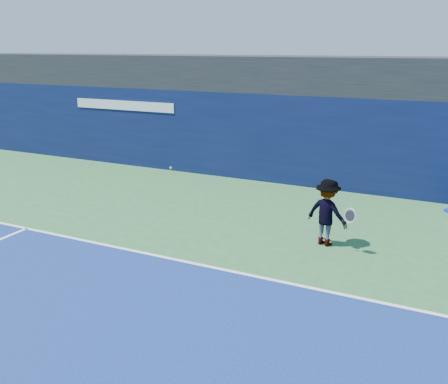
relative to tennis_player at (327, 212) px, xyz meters
The scene contains 6 objects.
ground 5.84m from the tennis_player, 112.54° to the right, with size 80.00×80.00×0.00m, color #2E6836.
baseline 3.32m from the tennis_player, 133.40° to the right, with size 24.00×0.10×0.01m, color white.
stadium_band 7.12m from the tennis_player, 109.82° to the left, with size 36.00×3.00×1.20m, color black.
back_wall_assembly 5.66m from the tennis_player, 113.32° to the left, with size 36.00×1.03×3.00m.
tennis_player is the anchor object (origin of this frame).
tennis_ball 4.78m from the tennis_player, behind, with size 0.07×0.07×0.07m.
Camera 1 is at (4.86, -5.66, 4.55)m, focal length 40.00 mm.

